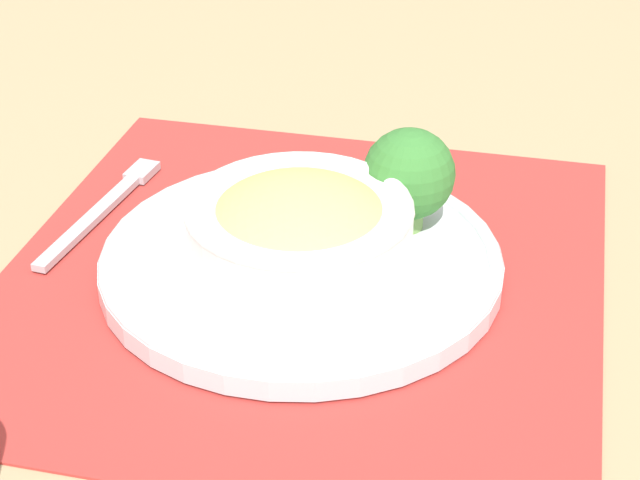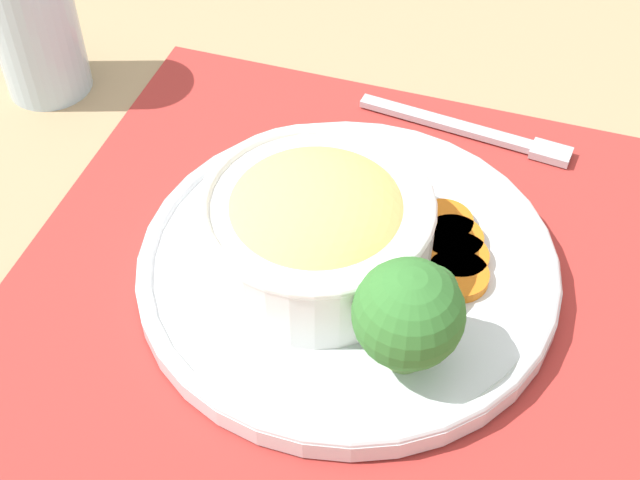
{
  "view_description": "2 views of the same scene",
  "coord_description": "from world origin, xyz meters",
  "views": [
    {
      "loc": [
        0.22,
        -0.63,
        0.44
      ],
      "look_at": [
        0.02,
        -0.01,
        0.04
      ],
      "focal_mm": 60.0,
      "sensor_mm": 36.0,
      "label": 1
    },
    {
      "loc": [
        0.39,
        0.14,
        0.49
      ],
      "look_at": [
        0.01,
        -0.02,
        0.05
      ],
      "focal_mm": 50.0,
      "sensor_mm": 36.0,
      "label": 2
    }
  ],
  "objects": [
    {
      "name": "fork",
      "position": [
        -0.19,
        0.05,
        0.01
      ],
      "size": [
        0.02,
        0.18,
        0.01
      ],
      "rotation": [
        0.0,
        0.0,
        -0.02
      ],
      "color": "#B7B7BC",
      "rests_on": "placemat"
    },
    {
      "name": "ground_plane",
      "position": [
        0.0,
        0.0,
        0.0
      ],
      "size": [
        4.0,
        4.0,
        0.0
      ],
      "primitive_type": "plane",
      "color": "tan"
    },
    {
      "name": "broccoli_floret",
      "position": [
        0.06,
        0.06,
        0.07
      ],
      "size": [
        0.07,
        0.07,
        0.08
      ],
      "color": "#759E51",
      "rests_on": "plate"
    },
    {
      "name": "carrot_slice_middle",
      "position": [
        -0.03,
        0.07,
        0.02
      ],
      "size": [
        0.04,
        0.04,
        0.01
      ],
      "color": "orange",
      "rests_on": "plate"
    },
    {
      "name": "carrot_slice_extra",
      "position": [
        -0.06,
        0.05,
        0.02
      ],
      "size": [
        0.04,
        0.04,
        0.01
      ],
      "color": "orange",
      "rests_on": "plate"
    },
    {
      "name": "carrot_slice_far",
      "position": [
        -0.04,
        0.06,
        0.02
      ],
      "size": [
        0.04,
        0.04,
        0.01
      ],
      "color": "orange",
      "rests_on": "plate"
    },
    {
      "name": "placemat",
      "position": [
        0.0,
        0.0,
        0.0
      ],
      "size": [
        0.48,
        0.51,
        0.0
      ],
      "color": "#B2332D",
      "rests_on": "ground_plane"
    },
    {
      "name": "carrot_slice_near",
      "position": [
        -0.01,
        0.08,
        0.02
      ],
      "size": [
        0.04,
        0.04,
        0.01
      ],
      "color": "orange",
      "rests_on": "plate"
    },
    {
      "name": "plate",
      "position": [
        0.0,
        0.0,
        0.02
      ],
      "size": [
        0.3,
        0.3,
        0.02
      ],
      "color": "silver",
      "rests_on": "placemat"
    },
    {
      "name": "bowl",
      "position": [
        0.01,
        -0.02,
        0.05
      ],
      "size": [
        0.16,
        0.16,
        0.07
      ],
      "color": "white",
      "rests_on": "plate"
    },
    {
      "name": "water_glass",
      "position": [
        -0.11,
        -0.33,
        0.06
      ],
      "size": [
        0.07,
        0.07,
        0.13
      ],
      "color": "silver",
      "rests_on": "ground_plane"
    }
  ]
}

